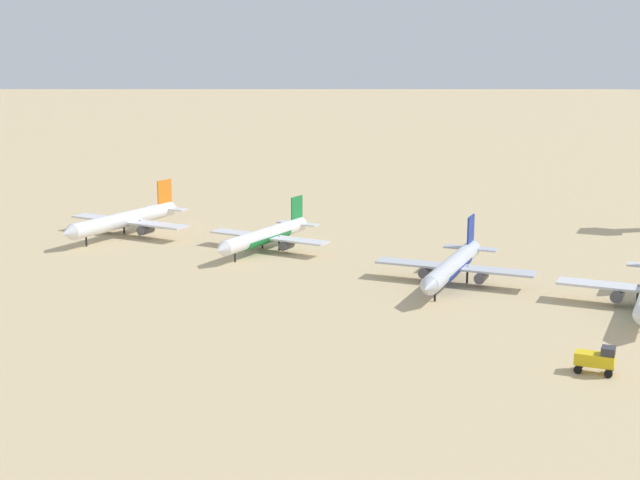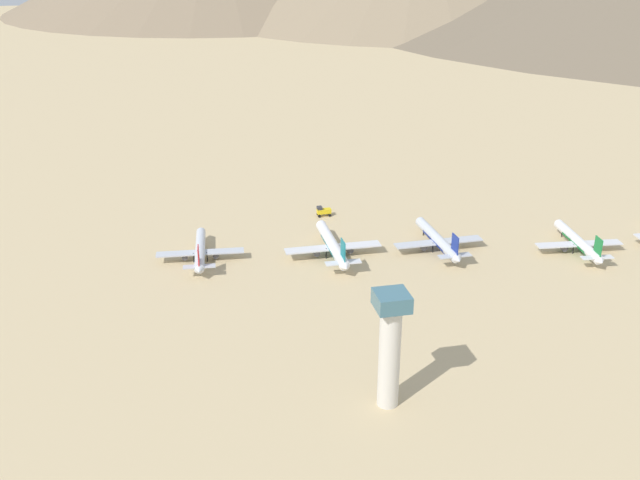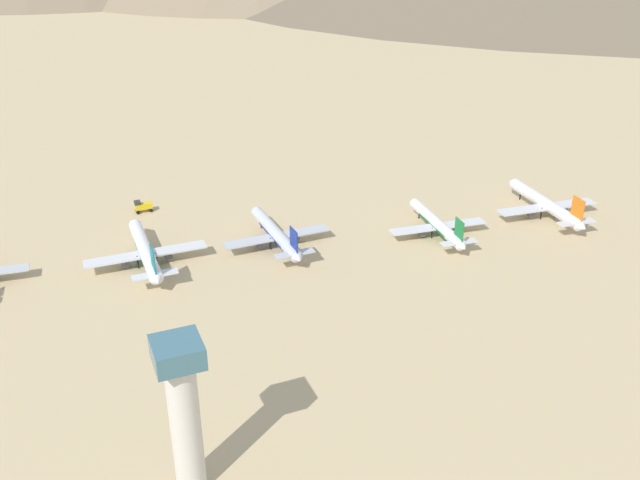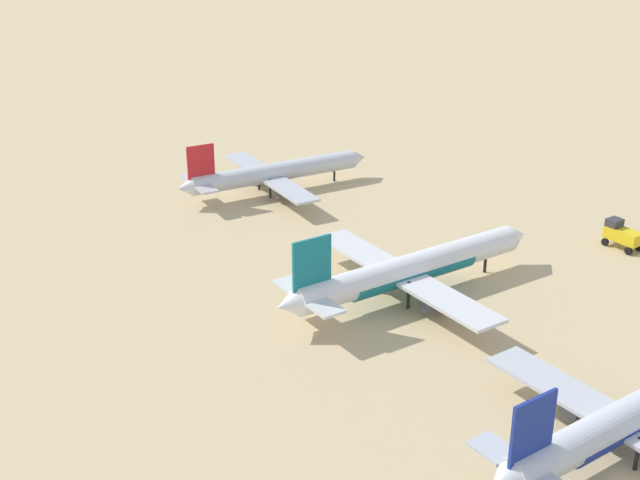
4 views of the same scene
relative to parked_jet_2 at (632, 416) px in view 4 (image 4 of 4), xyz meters
The scene contains 5 objects.
ground_plane 5.75m from the parked_jet_2, 140.63° to the right, with size 1800.00×1800.00×0.00m, color tan.
parked_jet_2 is the anchor object (origin of this frame).
parked_jet_3 35.31m from the parked_jet_2, 85.24° to the left, with size 38.98×31.56×11.27m.
parked_jet_4 77.96m from the parked_jet_2, 83.57° to the left, with size 34.55×28.12×9.96m.
service_truck 48.40m from the parked_jet_2, 39.01° to the left, with size 2.74×5.24×3.90m.
Camera 4 is at (-56.02, -35.36, 48.51)m, focal length 48.12 mm.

